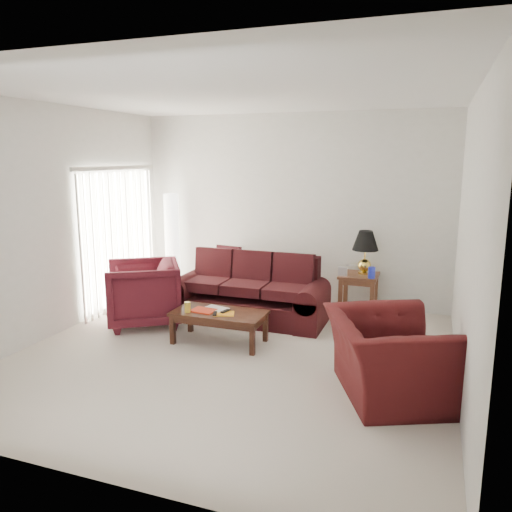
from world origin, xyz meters
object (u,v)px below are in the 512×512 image
Objects in this scene: end_table at (358,294)px; armchair_left at (143,293)px; sofa at (248,289)px; armchair_right at (389,357)px; coffee_table at (219,327)px; floor_lamp at (172,244)px.

end_table is 0.62× the size of armchair_left.
sofa is 2.75m from armchair_right.
armchair_left is at bearing -169.01° from coffee_table.
armchair_left is 0.80× the size of armchair_right.
coffee_table is at bearing -129.16° from end_table.
end_table is at bearing -0.90° from floor_lamp.
coffee_table is (-0.02, -0.99, -0.25)m from sofa.
sofa is at bearing 113.30° from coffee_table.
floor_lamp reaches higher than coffee_table.
armchair_left is at bearing 49.04° from armchair_right.
floor_lamp is at bearing 161.42° from armchair_left.
armchair_right is 1.05× the size of coffee_table.
floor_lamp reaches higher than armchair_left.
floor_lamp is 2.60m from coffee_table.
floor_lamp is 1.42× the size of armchair_right.
armchair_right is (3.44, -1.05, -0.05)m from armchair_left.
coffee_table is (-1.48, -1.81, -0.10)m from end_table.
floor_lamp is 4.66m from armchair_right.
sofa is 1.82× the size of armchair_right.
coffee_table is at bearing -90.70° from sofa.
sofa reaches higher than end_table.
coffee_table is at bearing 44.05° from armchair_left.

